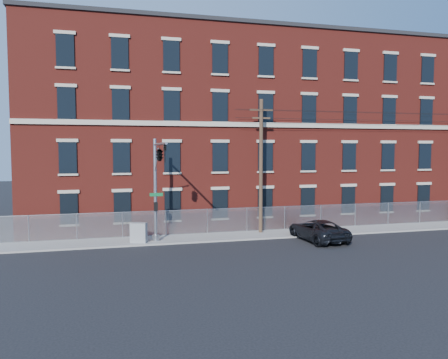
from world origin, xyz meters
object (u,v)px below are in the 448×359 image
Objects in this scene: traffic_signal_mast at (159,165)px; utility_pole_near at (261,163)px; pickup_truck at (318,230)px; utility_cabinet at (139,233)px.

traffic_signal_mast is 8.70m from utility_pole_near.
traffic_signal_mast reaches higher than pickup_truck.
utility_cabinet is at bearing -171.32° from utility_pole_near.
traffic_signal_mast is 5.16m from utility_cabinet.
traffic_signal_mast is at bearing -39.40° from utility_cabinet.
traffic_signal_mast is 1.32× the size of pickup_truck.
utility_pole_near is at bearing 23.14° from traffic_signal_mast.
traffic_signal_mast is 5.25× the size of utility_cabinet.
utility_pole_near is 7.49× the size of utility_cabinet.
pickup_truck is at bearing -46.62° from utility_pole_near.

